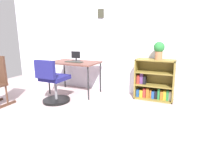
% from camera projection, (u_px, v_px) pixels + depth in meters
% --- Properties ---
extents(ground_plane, '(6.24, 6.24, 0.00)m').
position_uv_depth(ground_plane, '(36.00, 133.00, 2.45)').
color(ground_plane, '#AC9597').
extents(wall_back, '(5.20, 0.12, 2.51)m').
position_uv_depth(wall_back, '(103.00, 36.00, 4.11)').
color(wall_back, silver).
rests_on(wall_back, ground_plane).
extents(desk, '(1.07, 0.63, 0.71)m').
position_uv_depth(desk, '(74.00, 64.00, 3.97)').
color(desk, brown).
rests_on(desk, ground_plane).
extents(monitor, '(0.21, 0.17, 0.22)m').
position_uv_depth(monitor, '(76.00, 57.00, 3.99)').
color(monitor, '#262628').
rests_on(monitor, desk).
extents(keyboard, '(0.40, 0.12, 0.02)m').
position_uv_depth(keyboard, '(74.00, 62.00, 3.89)').
color(keyboard, '#2C2F2A').
rests_on(keyboard, desk).
extents(office_chair, '(0.52, 0.55, 0.85)m').
position_uv_depth(office_chair, '(53.00, 84.00, 3.46)').
color(office_chair, black).
rests_on(office_chair, ground_plane).
extents(bookshelf_low, '(0.76, 0.30, 0.82)m').
position_uv_depth(bookshelf_low, '(154.00, 82.00, 3.67)').
color(bookshelf_low, olive).
rests_on(bookshelf_low, ground_plane).
extents(potted_plant_on_shelf, '(0.21, 0.21, 0.34)m').
position_uv_depth(potted_plant_on_shelf, '(159.00, 49.00, 3.46)').
color(potted_plant_on_shelf, '#9E6642').
rests_on(potted_plant_on_shelf, bookshelf_low).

